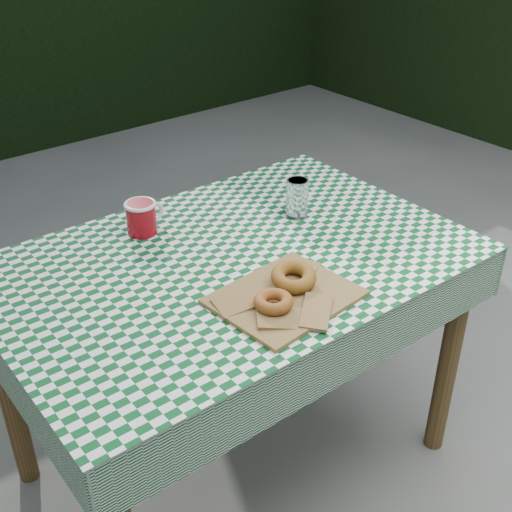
{
  "coord_description": "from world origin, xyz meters",
  "views": [
    {
      "loc": [
        -1.07,
        -1.26,
        1.64
      ],
      "look_at": [
        -0.18,
        -0.15,
        0.79
      ],
      "focal_mm": 45.92,
      "sensor_mm": 36.0,
      "label": 1
    }
  ],
  "objects_px": {
    "coffee_mug": "(141,218)",
    "drinking_glass": "(297,198)",
    "paper_bag": "(285,296)",
    "table": "(235,369)"
  },
  "relations": [
    {
      "from": "coffee_mug",
      "to": "drinking_glass",
      "type": "distance_m",
      "value": 0.45
    },
    {
      "from": "coffee_mug",
      "to": "drinking_glass",
      "type": "bearing_deg",
      "value": -35.94
    },
    {
      "from": "table",
      "to": "drinking_glass",
      "type": "relative_size",
      "value": 10.62
    },
    {
      "from": "paper_bag",
      "to": "coffee_mug",
      "type": "bearing_deg",
      "value": 100.92
    },
    {
      "from": "coffee_mug",
      "to": "paper_bag",
      "type": "bearing_deg",
      "value": -89.27
    },
    {
      "from": "paper_bag",
      "to": "coffee_mug",
      "type": "relative_size",
      "value": 1.95
    },
    {
      "from": "table",
      "to": "paper_bag",
      "type": "bearing_deg",
      "value": -94.09
    },
    {
      "from": "paper_bag",
      "to": "coffee_mug",
      "type": "distance_m",
      "value": 0.51
    },
    {
      "from": "paper_bag",
      "to": "drinking_glass",
      "type": "relative_size",
      "value": 2.8
    },
    {
      "from": "drinking_glass",
      "to": "paper_bag",
      "type": "bearing_deg",
      "value": -135.56
    }
  ]
}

